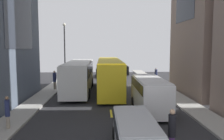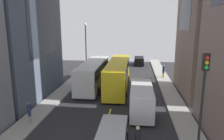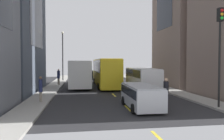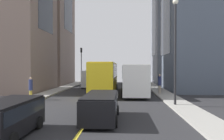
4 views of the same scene
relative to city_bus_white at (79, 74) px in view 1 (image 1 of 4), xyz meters
name	(u,v)px [view 1 (image 1 of 4)]	position (x,y,z in m)	size (l,w,h in m)	color
ground_plane	(108,91)	(3.24, 0.51, -2.01)	(39.18, 39.18, 0.00)	#28282B
sidewalk_west	(50,90)	(-3.36, 0.51, -1.93)	(1.97, 44.00, 0.15)	#9E9B93
sidewalk_east	(165,90)	(9.85, 0.51, -1.93)	(1.97, 44.00, 0.15)	#9E9B93
lane_stripe_2	(111,113)	(3.24, -8.49, -2.00)	(0.16, 2.00, 0.01)	yellow
lane_stripe_3	(109,96)	(3.24, -2.49, -2.00)	(0.16, 2.00, 0.01)	yellow
lane_stripe_4	(108,86)	(3.24, 3.51, -2.00)	(0.16, 2.00, 0.01)	yellow
lane_stripe_5	(107,79)	(3.24, 9.51, -2.00)	(0.16, 2.00, 0.01)	yellow
lane_stripe_6	(106,75)	(3.24, 15.51, -2.00)	(0.16, 2.00, 0.01)	yellow
lane_stripe_7	(106,71)	(3.24, 21.51, -2.00)	(0.16, 2.00, 0.01)	yellow
city_bus_white	(79,74)	(0.00, 0.00, 0.00)	(2.80, 11.47, 3.35)	silver
streetcar_yellow	(109,73)	(3.36, -0.39, 0.12)	(2.70, 12.35, 3.59)	yellow
delivery_van_white	(150,92)	(6.22, -8.05, -0.49)	(2.26, 6.15, 2.58)	white
car_black_0	(123,69)	(6.30, 16.08, -1.06)	(2.01, 4.17, 1.61)	black
car_silver_1	(135,131)	(4.15, -14.65, -1.06)	(2.03, 4.76, 1.61)	#B7BABF
car_black_2	(102,71)	(2.48, 12.91, -1.10)	(2.00, 4.70, 1.54)	black
pedestrian_waiting_curb	(55,79)	(-2.88, 0.82, -0.73)	(0.39, 0.39, 2.14)	gray
pedestrian_walking_far	(156,75)	(9.93, 5.42, -0.82)	(0.36, 0.36, 1.98)	gold
pedestrian_crossing_mid	(172,130)	(5.82, -14.98, -0.89)	(0.36, 0.36, 2.10)	#593372
pedestrian_crossing_near	(7,111)	(-3.01, -11.75, -0.82)	(0.28, 0.28, 1.93)	gray
streetlamp_near	(65,46)	(-2.87, 8.16, 3.11)	(0.44, 0.44, 8.27)	black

